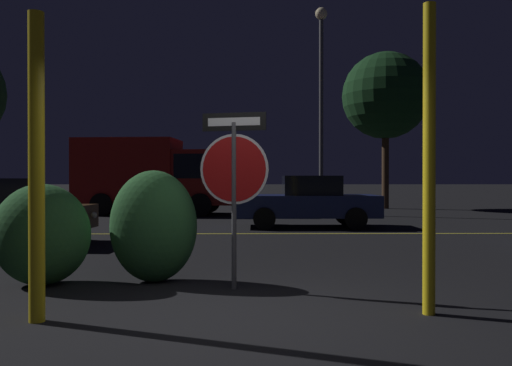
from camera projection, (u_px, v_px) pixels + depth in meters
The scene contains 11 objects.
ground_plane at pixel (236, 319), 4.80m from camera, with size 260.00×260.00×0.00m, color black.
road_center_stripe at pixel (244, 234), 12.34m from camera, with size 35.22×0.12×0.01m, color gold.
stop_sign at pixel (234, 168), 6.11m from camera, with size 0.85×0.21×2.17m.
yellow_pole_left at pixel (37, 167), 4.71m from camera, with size 0.15×0.15×2.93m, color yellow.
yellow_pole_right at pixel (429, 159), 4.97m from camera, with size 0.12×0.12×3.10m, color yellow.
hedge_bush_1 at pixel (42, 234), 6.35m from camera, with size 1.22×0.97×1.29m, color #2D6633.
hedge_bush_2 at pixel (154, 226), 6.54m from camera, with size 1.14×0.77×1.47m, color #2D6633.
passing_car_2 at pixel (308, 202), 14.11m from camera, with size 4.06×1.88×1.45m.
delivery_truck at pixel (160, 173), 19.23m from camera, with size 6.23×2.75×2.90m.
street_lamp at pixel (321, 82), 18.93m from camera, with size 0.46×0.46×7.87m.
tree_0 at pixel (385, 96), 22.96m from camera, with size 3.98×3.98×7.20m.
Camera 1 is at (0.14, -4.80, 1.35)m, focal length 35.00 mm.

